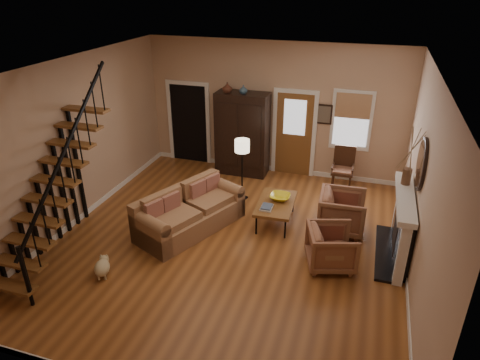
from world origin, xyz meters
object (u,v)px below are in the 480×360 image
(armoire, at_px, (242,134))
(floor_lamp, at_px, (242,170))
(sofa, at_px, (190,211))
(armchair_left, at_px, (331,247))
(coffee_table, at_px, (276,212))
(armchair_right, at_px, (342,212))
(side_chair, at_px, (343,169))

(armoire, relative_size, floor_lamp, 1.46)
(sofa, relative_size, armchair_left, 2.73)
(coffee_table, xyz_separation_m, armchair_right, (1.32, 0.10, 0.18))
(armoire, height_order, armchair_left, armoire)
(floor_lamp, bearing_deg, side_chair, 29.31)
(floor_lamp, relative_size, side_chair, 1.41)
(sofa, xyz_separation_m, coffee_table, (1.58, 0.76, -0.18))
(armchair_left, xyz_separation_m, armchair_right, (0.06, 1.23, 0.04))
(coffee_table, height_order, armchair_right, armchair_right)
(armoire, relative_size, side_chair, 2.06)
(armchair_right, distance_m, floor_lamp, 2.42)
(armchair_left, bearing_deg, side_chair, -14.80)
(coffee_table, height_order, floor_lamp, floor_lamp)
(floor_lamp, xyz_separation_m, side_chair, (2.13, 1.19, -0.21))
(coffee_table, distance_m, side_chair, 2.32)
(armchair_left, bearing_deg, armchair_right, -19.63)
(armoire, relative_size, sofa, 0.94)
(armchair_right, bearing_deg, side_chair, 2.47)
(floor_lamp, bearing_deg, coffee_table, -39.42)
(armchair_left, distance_m, floor_lamp, 2.97)
(side_chair, bearing_deg, armoire, 175.52)
(sofa, bearing_deg, armchair_right, 40.69)
(armoire, distance_m, side_chair, 2.61)
(armchair_right, bearing_deg, coffee_table, 91.89)
(floor_lamp, bearing_deg, armchair_left, -40.74)
(armchair_left, bearing_deg, sofa, 65.87)
(coffee_table, bearing_deg, armchair_left, -41.73)
(coffee_table, xyz_separation_m, side_chair, (1.15, 1.99, 0.27))
(armchair_left, bearing_deg, coffee_table, 31.50)
(armchair_left, relative_size, side_chair, 0.80)
(armchair_right, xyz_separation_m, floor_lamp, (-2.30, 0.70, 0.31))
(floor_lamp, bearing_deg, armoire, 106.88)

